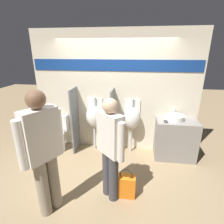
{
  "coord_description": "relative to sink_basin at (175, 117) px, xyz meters",
  "views": [
    {
      "loc": [
        0.47,
        -3.21,
        2.26
      ],
      "look_at": [
        0.0,
        0.17,
        1.05
      ],
      "focal_mm": 28.0,
      "sensor_mm": 36.0,
      "label": 1
    }
  ],
  "objects": [
    {
      "name": "display_wall",
      "position": [
        -1.32,
        0.23,
        0.43
      ],
      "size": [
        3.68,
        0.07,
        2.7
      ],
      "color": "beige",
      "rests_on": "ground_plane"
    },
    {
      "name": "sink_basin",
      "position": [
        0.0,
        0.0,
        0.0
      ],
      "size": [
        0.37,
        0.37,
        0.24
      ],
      "color": "white",
      "rests_on": "sink_counter"
    },
    {
      "name": "toilet",
      "position": [
        -2.63,
        -0.07,
        -0.58
      ],
      "size": [
        0.37,
        0.52,
        0.95
      ],
      "color": "white",
      "rests_on": "ground_plane"
    },
    {
      "name": "ground_plane",
      "position": [
        -1.32,
        -0.37,
        -0.93
      ],
      "size": [
        16.0,
        16.0,
        0.0
      ],
      "primitive_type": "plane",
      "color": "#997F5B"
    },
    {
      "name": "person_with_lanyard",
      "position": [
        -1.18,
        -1.34,
        -0.01
      ],
      "size": [
        0.45,
        0.43,
        1.66
      ],
      "rotation": [
        0.0,
        0.0,
        2.39
      ],
      "color": "#3D3D42",
      "rests_on": "ground_plane"
    },
    {
      "name": "shopping_bag",
      "position": [
        -0.94,
        -1.31,
        -0.73
      ],
      "size": [
        0.31,
        0.17,
        0.51
      ],
      "color": "orange",
      "rests_on": "ground_plane"
    },
    {
      "name": "sink_counter",
      "position": [
        0.05,
        -0.05,
        -0.49
      ],
      "size": [
        0.85,
        0.51,
        0.87
      ],
      "color": "gray",
      "rests_on": "ground_plane"
    },
    {
      "name": "divider_mid",
      "position": [
        -1.34,
        -0.03,
        -0.18
      ],
      "size": [
        0.03,
        0.46,
        1.49
      ],
      "color": "slate",
      "rests_on": "ground_plane"
    },
    {
      "name": "divider_near_counter",
      "position": [
        -2.2,
        -0.03,
        -0.18
      ],
      "size": [
        0.03,
        0.46,
        1.49
      ],
      "color": "slate",
      "rests_on": "ground_plane"
    },
    {
      "name": "urinal_far",
      "position": [
        -0.91,
        0.07,
        -0.09
      ],
      "size": [
        0.37,
        0.29,
        1.26
      ],
      "color": "silver",
      "rests_on": "ground_plane"
    },
    {
      "name": "person_in_vest",
      "position": [
        -2.02,
        -1.72,
        0.08
      ],
      "size": [
        0.41,
        0.56,
        1.83
      ],
      "rotation": [
        0.0,
        0.0,
        1.03
      ],
      "color": "gray",
      "rests_on": "ground_plane"
    },
    {
      "name": "cell_phone",
      "position": [
        -0.21,
        -0.15,
        -0.05
      ],
      "size": [
        0.07,
        0.14,
        0.01
      ],
      "color": "#232328",
      "rests_on": "sink_counter"
    },
    {
      "name": "urinal_near_counter",
      "position": [
        -1.77,
        0.07,
        -0.09
      ],
      "size": [
        0.37,
        0.29,
        1.26
      ],
      "color": "silver",
      "rests_on": "ground_plane"
    }
  ]
}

